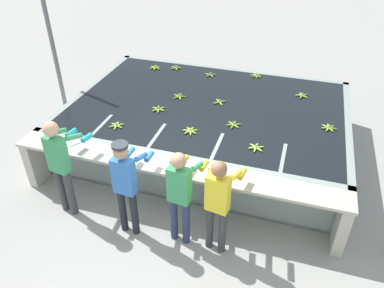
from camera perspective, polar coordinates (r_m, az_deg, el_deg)
ground_plane at (r=6.24m, az=-3.61°, el=-11.38°), size 80.00×80.00×0.00m
wash_tank at (r=7.68m, az=2.33°, el=2.98°), size 5.40×3.76×0.93m
work_ledge at (r=5.93m, az=-3.08°, el=-5.29°), size 5.40×0.45×0.93m
worker_0 at (r=6.05m, az=-19.47°, el=-2.25°), size 0.48×0.74×1.73m
worker_1 at (r=5.48m, az=-10.08°, el=-5.43°), size 0.42×0.72×1.65m
worker_2 at (r=5.28m, az=-1.79°, el=-7.05°), size 0.46×0.73×1.62m
worker_3 at (r=5.17m, az=4.05°, el=-8.32°), size 0.47×0.73×1.61m
banana_bunch_floating_0 at (r=7.51m, az=4.20°, el=6.39°), size 0.24×0.24×0.08m
banana_bunch_floating_1 at (r=6.78m, az=6.35°, el=2.96°), size 0.27×0.28×0.08m
banana_bunch_floating_2 at (r=7.27m, az=-5.13°, el=5.33°), size 0.28×0.28×0.08m
banana_bunch_floating_3 at (r=6.56m, az=-0.26°, el=2.01°), size 0.28×0.28×0.08m
banana_bunch_floating_4 at (r=7.71m, az=-1.96°, el=7.26°), size 0.28×0.27×0.08m
banana_bunch_floating_5 at (r=9.10m, az=-5.61°, el=11.51°), size 0.28×0.28×0.08m
banana_bunch_floating_6 at (r=8.07m, az=16.42°, el=7.10°), size 0.27×0.28×0.08m
banana_bunch_floating_7 at (r=8.69m, az=2.82°, el=10.50°), size 0.28×0.27×0.08m
banana_bunch_floating_8 at (r=7.08m, az=20.12°, el=2.35°), size 0.28×0.28×0.08m
banana_bunch_floating_9 at (r=6.85m, az=-11.42°, el=2.80°), size 0.28×0.28×0.08m
banana_bunch_floating_10 at (r=8.76m, az=9.79°, el=10.23°), size 0.28×0.28×0.08m
banana_bunch_floating_11 at (r=9.06m, az=-2.48°, el=11.53°), size 0.28×0.27×0.08m
banana_bunch_floating_12 at (r=6.23m, az=9.74°, el=-0.52°), size 0.27×0.28×0.08m
knife_0 at (r=6.50m, az=-18.30°, el=-0.36°), size 0.21×0.31×0.02m
knife_1 at (r=5.67m, az=3.68°, el=-4.10°), size 0.35×0.06×0.02m
support_post_left at (r=8.53m, az=-20.20°, el=12.69°), size 0.09×0.09×3.20m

